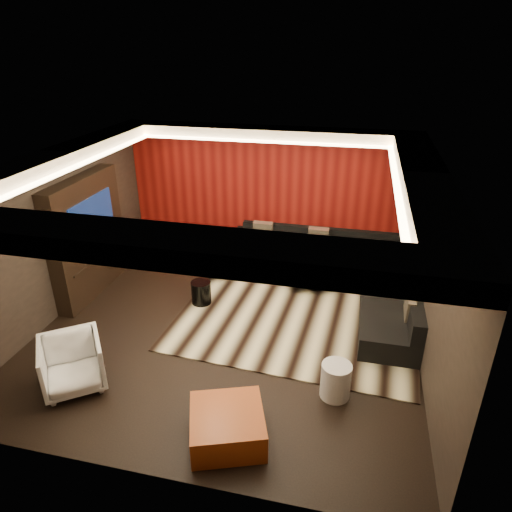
% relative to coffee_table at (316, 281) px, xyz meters
% --- Properties ---
extents(floor, '(6.00, 6.00, 0.02)m').
position_rel_coffee_table_xyz_m(floor, '(-1.26, -1.67, -0.13)').
color(floor, black).
rests_on(floor, ground).
extents(ceiling, '(6.00, 6.00, 0.02)m').
position_rel_coffee_table_xyz_m(ceiling, '(-1.26, -1.67, 2.69)').
color(ceiling, silver).
rests_on(ceiling, ground).
extents(wall_back, '(6.00, 0.02, 2.80)m').
position_rel_coffee_table_xyz_m(wall_back, '(-1.26, 1.34, 1.28)').
color(wall_back, black).
rests_on(wall_back, ground).
extents(wall_left, '(0.02, 6.00, 2.80)m').
position_rel_coffee_table_xyz_m(wall_left, '(-4.27, -1.67, 1.28)').
color(wall_left, black).
rests_on(wall_left, ground).
extents(wall_right, '(0.02, 6.00, 2.80)m').
position_rel_coffee_table_xyz_m(wall_right, '(1.75, -1.67, 1.28)').
color(wall_right, black).
rests_on(wall_right, ground).
extents(red_feature_wall, '(5.98, 0.05, 2.78)m').
position_rel_coffee_table_xyz_m(red_feature_wall, '(-1.26, 1.30, 1.28)').
color(red_feature_wall, '#6B0C0A').
rests_on(red_feature_wall, ground).
extents(soffit_back, '(6.00, 0.60, 0.22)m').
position_rel_coffee_table_xyz_m(soffit_back, '(-1.26, 1.03, 2.57)').
color(soffit_back, silver).
rests_on(soffit_back, ground).
extents(soffit_front, '(6.00, 0.60, 0.22)m').
position_rel_coffee_table_xyz_m(soffit_front, '(-1.26, -4.37, 2.57)').
color(soffit_front, silver).
rests_on(soffit_front, ground).
extents(soffit_left, '(0.60, 4.80, 0.22)m').
position_rel_coffee_table_xyz_m(soffit_left, '(-3.96, -1.67, 2.57)').
color(soffit_left, silver).
rests_on(soffit_left, ground).
extents(soffit_right, '(0.60, 4.80, 0.22)m').
position_rel_coffee_table_xyz_m(soffit_right, '(1.44, -1.67, 2.57)').
color(soffit_right, silver).
rests_on(soffit_right, ground).
extents(cove_back, '(4.80, 0.08, 0.04)m').
position_rel_coffee_table_xyz_m(cove_back, '(-1.26, 0.69, 2.48)').
color(cove_back, '#FFD899').
rests_on(cove_back, ground).
extents(cove_front, '(4.80, 0.08, 0.04)m').
position_rel_coffee_table_xyz_m(cove_front, '(-1.26, -4.03, 2.48)').
color(cove_front, '#FFD899').
rests_on(cove_front, ground).
extents(cove_left, '(0.08, 4.80, 0.04)m').
position_rel_coffee_table_xyz_m(cove_left, '(-3.62, -1.67, 2.48)').
color(cove_left, '#FFD899').
rests_on(cove_left, ground).
extents(cove_right, '(0.08, 4.80, 0.04)m').
position_rel_coffee_table_xyz_m(cove_right, '(1.10, -1.67, 2.48)').
color(cove_right, '#FFD899').
rests_on(cove_right, ground).
extents(tv_surround, '(0.30, 2.00, 2.20)m').
position_rel_coffee_table_xyz_m(tv_surround, '(-4.11, -1.07, 0.98)').
color(tv_surround, black).
rests_on(tv_surround, ground).
extents(tv_screen, '(0.04, 1.30, 0.80)m').
position_rel_coffee_table_xyz_m(tv_screen, '(-3.95, -1.07, 1.33)').
color(tv_screen, black).
rests_on(tv_screen, ground).
extents(tv_shelf, '(0.04, 1.60, 0.04)m').
position_rel_coffee_table_xyz_m(tv_shelf, '(-3.95, -1.07, 0.58)').
color(tv_shelf, black).
rests_on(tv_shelf, ground).
extents(rug, '(4.19, 3.25, 0.02)m').
position_rel_coffee_table_xyz_m(rug, '(-0.21, -1.25, -0.11)').
color(rug, beige).
rests_on(rug, floor).
extents(coffee_table, '(1.63, 1.63, 0.21)m').
position_rel_coffee_table_xyz_m(coffee_table, '(0.00, 0.00, 0.00)').
color(coffee_table, black).
rests_on(coffee_table, rug).
extents(drum_stool, '(0.40, 0.40, 0.42)m').
position_rel_coffee_table_xyz_m(drum_stool, '(-1.96, -1.10, 0.11)').
color(drum_stool, black).
rests_on(drum_stool, rug).
extents(striped_pouf, '(0.73, 0.73, 0.36)m').
position_rel_coffee_table_xyz_m(striped_pouf, '(-1.96, 0.00, 0.08)').
color(striped_pouf, beige).
rests_on(striped_pouf, rug).
extents(white_side_table, '(0.40, 0.40, 0.50)m').
position_rel_coffee_table_xyz_m(white_side_table, '(0.57, -2.94, 0.13)').
color(white_side_table, silver).
rests_on(white_side_table, floor).
extents(orange_ottoman, '(1.11, 1.11, 0.38)m').
position_rel_coffee_table_xyz_m(orange_ottoman, '(-0.64, -3.96, 0.07)').
color(orange_ottoman, '#A53B15').
rests_on(orange_ottoman, floor).
extents(armchair, '(1.11, 1.12, 0.73)m').
position_rel_coffee_table_xyz_m(armchair, '(-2.95, -3.54, 0.24)').
color(armchair, white).
rests_on(armchair, floor).
extents(sectional_sofa, '(3.65, 3.50, 0.75)m').
position_rel_coffee_table_xyz_m(sectional_sofa, '(0.48, 0.20, 0.14)').
color(sectional_sofa, black).
rests_on(sectional_sofa, floor).
extents(throw_pillows, '(3.12, 2.80, 0.50)m').
position_rel_coffee_table_xyz_m(throw_pillows, '(0.39, 0.10, 0.50)').
color(throw_pillows, tan).
rests_on(throw_pillows, sectional_sofa).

